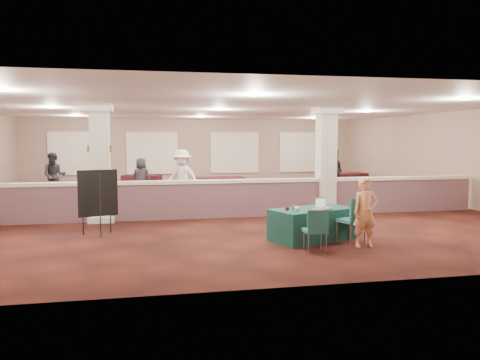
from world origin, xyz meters
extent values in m
plane|color=#421810|center=(0.00, 0.00, 0.00)|extent=(16.00, 16.00, 0.00)
cube|color=gray|center=(0.00, 8.00, 1.60)|extent=(16.00, 0.04, 3.20)
cube|color=gray|center=(0.00, -8.00, 1.60)|extent=(16.00, 0.04, 3.20)
cube|color=gray|center=(8.00, 0.00, 1.60)|extent=(0.04, 16.00, 3.20)
cube|color=silver|center=(0.00, 0.00, 3.20)|extent=(16.00, 16.00, 0.02)
cube|color=brown|center=(0.00, -1.50, 0.50)|extent=(15.60, 0.20, 1.00)
cube|color=beige|center=(0.00, -1.50, 1.05)|extent=(15.60, 0.28, 0.10)
cube|color=beige|center=(-3.50, -1.50, 1.60)|extent=(0.50, 0.50, 3.20)
cube|color=beige|center=(-3.50, -1.50, 0.08)|extent=(0.70, 0.70, 0.16)
cube|color=beige|center=(-3.50, -1.50, 3.10)|extent=(0.72, 0.72, 0.20)
cube|color=beige|center=(3.00, -1.50, 1.60)|extent=(0.50, 0.50, 3.20)
cube|color=beige|center=(3.00, -1.50, 0.08)|extent=(0.70, 0.70, 0.16)
cube|color=beige|center=(3.00, -1.50, 3.10)|extent=(0.72, 0.72, 0.20)
cylinder|color=brown|center=(-3.78, -1.50, 2.00)|extent=(0.12, 0.12, 0.18)
cylinder|color=white|center=(-3.78, -1.50, 2.00)|extent=(0.09, 0.09, 0.10)
cylinder|color=brown|center=(-3.22, -1.50, 2.00)|extent=(0.12, 0.12, 0.18)
cylinder|color=white|center=(-3.22, -1.50, 2.00)|extent=(0.09, 0.09, 0.10)
cube|color=#103D36|center=(1.36, -4.86, 0.36)|extent=(2.06, 1.54, 0.71)
cube|color=#1C5254|center=(2.07, -5.32, 0.50)|extent=(0.64, 0.64, 0.07)
cube|color=#1C5254|center=(2.14, -5.54, 0.77)|extent=(0.48, 0.21, 0.48)
cylinder|color=slate|center=(1.94, -5.59, 0.23)|extent=(0.03, 0.03, 0.46)
cylinder|color=slate|center=(2.34, -5.45, 0.23)|extent=(0.03, 0.03, 0.46)
cylinder|color=slate|center=(1.80, -5.19, 0.23)|extent=(0.03, 0.03, 0.46)
cylinder|color=slate|center=(2.20, -5.06, 0.23)|extent=(0.03, 0.03, 0.46)
cube|color=#1C5254|center=(1.02, -5.94, 0.43)|extent=(0.47, 0.47, 0.06)
cube|color=#1C5254|center=(1.01, -6.14, 0.67)|extent=(0.42, 0.08, 0.42)
cylinder|color=slate|center=(0.83, -6.10, 0.20)|extent=(0.02, 0.02, 0.40)
cylinder|color=slate|center=(1.19, -6.13, 0.20)|extent=(0.02, 0.02, 0.40)
cylinder|color=slate|center=(0.86, -5.74, 0.20)|extent=(0.02, 0.02, 0.40)
cylinder|color=slate|center=(1.22, -5.77, 0.20)|extent=(0.02, 0.02, 0.40)
cube|color=black|center=(-3.40, -3.40, 1.00)|extent=(0.89, 0.29, 1.09)
cylinder|color=black|center=(-3.76, -3.29, 0.73)|extent=(0.03, 0.03, 1.45)
cylinder|color=black|center=(-3.15, -3.12, 0.73)|extent=(0.03, 0.03, 1.45)
cylinder|color=black|center=(-3.34, -3.62, 0.73)|extent=(0.03, 0.03, 1.45)
imported|color=tan|center=(2.21, -5.72, 0.73)|extent=(0.54, 0.37, 1.46)
cube|color=black|center=(-5.92, 3.00, 0.36)|extent=(1.94, 1.36, 0.71)
cube|color=black|center=(2.00, 2.20, 0.33)|extent=(1.66, 0.91, 0.65)
cube|color=black|center=(4.72, 0.30, 0.33)|extent=(1.67, 0.93, 0.66)
cube|color=black|center=(-2.50, 6.50, 0.33)|extent=(1.82, 1.31, 0.66)
cube|color=black|center=(0.46, 3.20, 0.39)|extent=(1.96, 1.01, 0.79)
cube|color=black|center=(6.50, 4.90, 0.37)|extent=(1.94, 1.18, 0.74)
imported|color=black|center=(-5.71, 3.97, 0.88)|extent=(0.87, 0.51, 1.76)
imported|color=silver|center=(-1.09, 1.35, 0.95)|extent=(1.33, 1.12, 1.90)
imported|color=black|center=(5.18, 3.07, 0.94)|extent=(1.19, 1.08, 1.88)
imported|color=black|center=(-2.48, 3.50, 0.77)|extent=(0.86, 0.65, 1.55)
cube|color=silver|center=(1.65, -4.80, 0.72)|extent=(0.38, 0.33, 0.02)
cube|color=silver|center=(1.61, -4.70, 0.84)|extent=(0.30, 0.13, 0.21)
cube|color=silver|center=(1.61, -4.70, 0.82)|extent=(0.27, 0.11, 0.19)
cube|color=#C76E1F|center=(1.49, -5.07, 0.73)|extent=(0.47, 0.41, 0.03)
sphere|color=#EFE5C5|center=(0.89, -5.15, 0.77)|extent=(0.11, 0.11, 0.11)
sphere|color=#5B1213|center=(0.71, -5.07, 0.76)|extent=(0.10, 0.10, 0.10)
sphere|color=#48474C|center=(0.91, -4.91, 0.76)|extent=(0.10, 0.10, 0.10)
cube|color=#AE2012|center=(2.05, -4.89, 0.72)|extent=(0.12, 0.07, 0.01)
camera|label=1|loc=(-2.26, -14.70, 2.26)|focal=35.00mm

